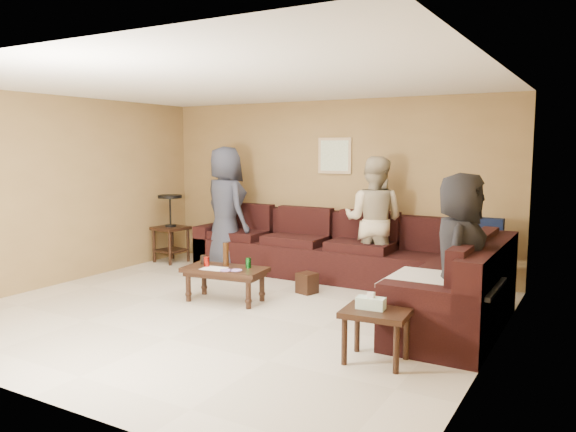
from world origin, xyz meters
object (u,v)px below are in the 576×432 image
object	(u,v)px
sectional_sofa	(353,266)
side_table_right	(375,317)
waste_bin	(307,283)
coffee_table	(225,272)
person_left	(226,208)
person_middle	(374,220)
person_right	(460,258)
end_table_left	(171,227)

from	to	relation	value
sectional_sofa	side_table_right	world-z (taller)	sectional_sofa
sectional_sofa	side_table_right	bearing A→B (deg)	-62.09
waste_bin	sectional_sofa	bearing A→B (deg)	40.67
coffee_table	waste_bin	xyz separation A→B (m)	(0.67, 0.81, -0.22)
coffee_table	person_left	world-z (taller)	person_left
coffee_table	side_table_right	distance (m)	2.42
person_middle	person_right	xyz separation A→B (m)	(1.52, -1.70, -0.06)
person_left	sectional_sofa	bearing A→B (deg)	-164.06
waste_bin	person_middle	world-z (taller)	person_middle
coffee_table	side_table_right	bearing A→B (deg)	-22.08
coffee_table	sectional_sofa	bearing A→B (deg)	46.85
end_table_left	waste_bin	xyz separation A→B (m)	(2.79, -0.63, -0.43)
person_middle	sectional_sofa	bearing A→B (deg)	77.82
side_table_right	person_left	xyz separation A→B (m)	(-3.32, 2.42, 0.52)
person_left	person_middle	distance (m)	2.29
waste_bin	person_middle	distance (m)	1.27
end_table_left	sectional_sofa	bearing A→B (deg)	-4.30
sectional_sofa	end_table_left	size ratio (longest dim) A/B	4.33
side_table_right	person_left	world-z (taller)	person_left
coffee_table	person_middle	bearing A→B (deg)	54.93
sectional_sofa	waste_bin	world-z (taller)	sectional_sofa
person_left	person_right	size ratio (longest dim) A/B	1.15
side_table_right	person_middle	world-z (taller)	person_middle
waste_bin	person_right	bearing A→B (deg)	-21.57
sectional_sofa	person_middle	xyz separation A→B (m)	(0.08, 0.51, 0.53)
end_table_left	coffee_table	bearing A→B (deg)	-34.32
end_table_left	person_right	distance (m)	5.04
sectional_sofa	person_right	bearing A→B (deg)	-36.83
coffee_table	end_table_left	bearing A→B (deg)	145.68
coffee_table	waste_bin	world-z (taller)	coffee_table
end_table_left	person_middle	world-z (taller)	person_middle
side_table_right	waste_bin	distance (m)	2.34
sectional_sofa	waste_bin	xyz separation A→B (m)	(-0.45, -0.39, -0.20)
coffee_table	side_table_right	xyz separation A→B (m)	(2.24, -0.91, 0.05)
end_table_left	person_middle	size ratio (longest dim) A/B	0.63
person_left	person_right	xyz separation A→B (m)	(3.80, -1.50, -0.12)
person_left	person_middle	xyz separation A→B (m)	(2.28, 0.20, -0.06)
coffee_table	end_table_left	xyz separation A→B (m)	(-2.11, 1.44, 0.21)
person_left	waste_bin	bearing A→B (deg)	-177.70
end_table_left	waste_bin	distance (m)	2.89
end_table_left	person_left	bearing A→B (deg)	3.70
side_table_right	person_middle	bearing A→B (deg)	111.65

